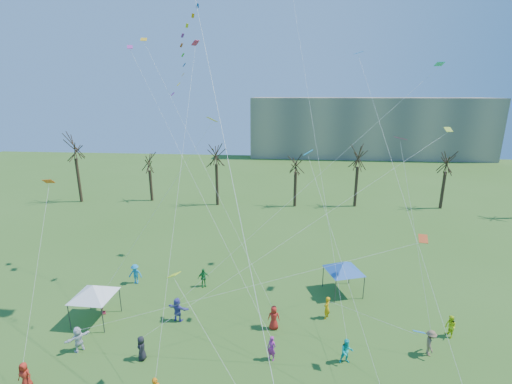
# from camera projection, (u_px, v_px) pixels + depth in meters

# --- Properties ---
(distant_building) EXTENTS (60.00, 14.00, 15.00)m
(distant_building) POSITION_uv_depth(u_px,v_px,m) (368.00, 127.00, 92.74)
(distant_building) COLOR gray
(distant_building) RESTS_ON ground
(bare_tree_row) EXTENTS (69.59, 8.27, 10.59)m
(bare_tree_row) POSITION_uv_depth(u_px,v_px,m) (277.00, 162.00, 51.30)
(bare_tree_row) COLOR black
(bare_tree_row) RESTS_ON ground
(big_box_kite) EXTENTS (4.28, 7.73, 25.92)m
(big_box_kite) POSITION_uv_depth(u_px,v_px,m) (190.00, 43.00, 21.78)
(big_box_kite) COLOR #C4390D
(big_box_kite) RESTS_ON ground
(canopy_tent_white) EXTENTS (3.90, 3.90, 2.92)m
(canopy_tent_white) POSITION_uv_depth(u_px,v_px,m) (93.00, 291.00, 25.91)
(canopy_tent_white) COLOR #3F3F44
(canopy_tent_white) RESTS_ON ground
(canopy_tent_blue) EXTENTS (3.66, 3.66, 2.88)m
(canopy_tent_blue) POSITION_uv_depth(u_px,v_px,m) (344.00, 266.00, 29.59)
(canopy_tent_blue) COLOR #3F3F44
(canopy_tent_blue) RESTS_ON ground
(festival_crowd) EXTENTS (26.87, 14.15, 1.85)m
(festival_crowd) POSITION_uv_depth(u_px,v_px,m) (236.00, 332.00, 23.90)
(festival_crowd) COLOR red
(festival_crowd) RESTS_ON ground
(small_kites_aloft) EXTENTS (27.92, 20.17, 33.98)m
(small_kites_aloft) POSITION_uv_depth(u_px,v_px,m) (278.00, 138.00, 24.96)
(small_kites_aloft) COLOR #DC440B
(small_kites_aloft) RESTS_ON ground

